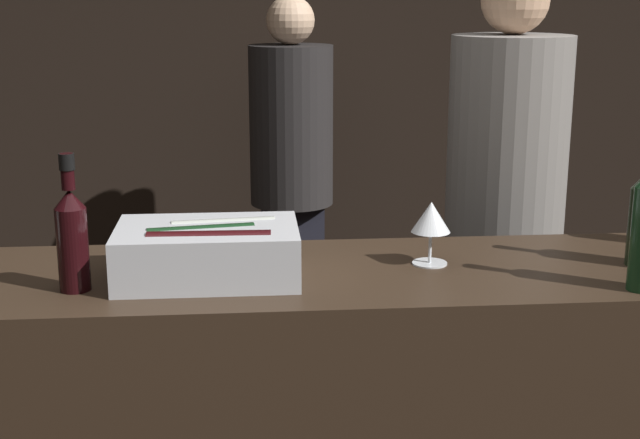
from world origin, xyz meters
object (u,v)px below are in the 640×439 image
object	(u,v)px
ice_bin_with_bottles	(208,250)
person_in_hoodie	(292,166)
person_blond_tee	(504,216)
wine_glass	(431,219)
red_wine_bottle_black_foil	(72,234)

from	to	relation	value
ice_bin_with_bottles	person_in_hoodie	world-z (taller)	person_in_hoodie
person_in_hoodie	person_blond_tee	distance (m)	1.34
ice_bin_with_bottles	wine_glass	size ratio (longest dim) A/B	2.68
ice_bin_with_bottles	person_in_hoodie	xyz separation A→B (m)	(0.30, 1.93, -0.18)
wine_glass	red_wine_bottle_black_foil	bearing A→B (deg)	-171.38
red_wine_bottle_black_foil	person_in_hoodie	world-z (taller)	person_in_hoodie
person_in_hoodie	ice_bin_with_bottles	bearing A→B (deg)	122.53
wine_glass	person_in_hoodie	bearing A→B (deg)	97.36
person_in_hoodie	person_blond_tee	size ratio (longest dim) A/B	0.95
red_wine_bottle_black_foil	person_in_hoodie	xyz separation A→B (m)	(0.59, 1.99, -0.24)
red_wine_bottle_black_foil	person_blond_tee	bearing A→B (deg)	33.49
ice_bin_with_bottles	person_in_hoodie	bearing A→B (deg)	81.29
wine_glass	red_wine_bottle_black_foil	xyz separation A→B (m)	(-0.83, -0.13, 0.02)
wine_glass	person_in_hoodie	world-z (taller)	person_in_hoodie
person_blond_tee	ice_bin_with_bottles	bearing A→B (deg)	91.26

